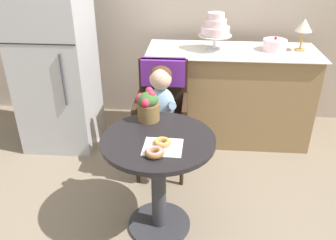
{
  "coord_description": "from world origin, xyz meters",
  "views": [
    {
      "loc": [
        0.21,
        -1.86,
        1.84
      ],
      "look_at": [
        0.05,
        0.15,
        0.77
      ],
      "focal_mm": 37.63,
      "sensor_mm": 36.0,
      "label": 1
    }
  ],
  "objects_px": {
    "tiered_cake_stand": "(215,28)",
    "refrigerator": "(55,58)",
    "wicker_chair": "(162,99)",
    "table_lamp": "(304,27)",
    "donut_mid": "(154,152)",
    "seated_child": "(160,103)",
    "cafe_table": "(158,166)",
    "flower_vase": "(148,106)",
    "donut_front": "(162,142)",
    "round_layer_cake": "(275,45)"
  },
  "relations": [
    {
      "from": "donut_front",
      "to": "table_lamp",
      "type": "xyz_separation_m",
      "value": [
        1.12,
        1.42,
        0.38
      ]
    },
    {
      "from": "table_lamp",
      "to": "refrigerator",
      "type": "xyz_separation_m",
      "value": [
        -2.2,
        -0.24,
        -0.27
      ]
    },
    {
      "from": "donut_mid",
      "to": "refrigerator",
      "type": "distance_m",
      "value": 1.67
    },
    {
      "from": "cafe_table",
      "to": "table_lamp",
      "type": "xyz_separation_m",
      "value": [
        1.16,
        1.34,
        0.61
      ]
    },
    {
      "from": "wicker_chair",
      "to": "tiered_cake_stand",
      "type": "height_order",
      "value": "tiered_cake_stand"
    },
    {
      "from": "cafe_table",
      "to": "tiered_cake_stand",
      "type": "relative_size",
      "value": 2.16
    },
    {
      "from": "wicker_chair",
      "to": "donut_mid",
      "type": "height_order",
      "value": "wicker_chair"
    },
    {
      "from": "tiered_cake_stand",
      "to": "table_lamp",
      "type": "height_order",
      "value": "tiered_cake_stand"
    },
    {
      "from": "round_layer_cake",
      "to": "cafe_table",
      "type": "bearing_deg",
      "value": -124.72
    },
    {
      "from": "seated_child",
      "to": "refrigerator",
      "type": "bearing_deg",
      "value": 153.29
    },
    {
      "from": "cafe_table",
      "to": "wicker_chair",
      "type": "height_order",
      "value": "wicker_chair"
    },
    {
      "from": "wicker_chair",
      "to": "donut_front",
      "type": "distance_m",
      "value": 0.84
    },
    {
      "from": "seated_child",
      "to": "donut_mid",
      "type": "xyz_separation_m",
      "value": [
        0.04,
        -0.79,
        0.06
      ]
    },
    {
      "from": "refrigerator",
      "to": "seated_child",
      "type": "bearing_deg",
      "value": -26.71
    },
    {
      "from": "seated_child",
      "to": "flower_vase",
      "type": "xyz_separation_m",
      "value": [
        -0.05,
        -0.36,
        0.15
      ]
    },
    {
      "from": "donut_front",
      "to": "tiered_cake_stand",
      "type": "xyz_separation_m",
      "value": [
        0.35,
        1.38,
        0.36
      ]
    },
    {
      "from": "seated_child",
      "to": "round_layer_cake",
      "type": "distance_m",
      "value": 1.25
    },
    {
      "from": "tiered_cake_stand",
      "to": "wicker_chair",
      "type": "bearing_deg",
      "value": -127.55
    },
    {
      "from": "table_lamp",
      "to": "tiered_cake_stand",
      "type": "bearing_deg",
      "value": -176.81
    },
    {
      "from": "tiered_cake_stand",
      "to": "flower_vase",
      "type": "bearing_deg",
      "value": -113.89
    },
    {
      "from": "tiered_cake_stand",
      "to": "refrigerator",
      "type": "xyz_separation_m",
      "value": [
        -1.43,
        -0.2,
        -0.25
      ]
    },
    {
      "from": "table_lamp",
      "to": "donut_mid",
      "type": "bearing_deg",
      "value": -127.04
    },
    {
      "from": "table_lamp",
      "to": "refrigerator",
      "type": "bearing_deg",
      "value": -173.7
    },
    {
      "from": "wicker_chair",
      "to": "tiered_cake_stand",
      "type": "bearing_deg",
      "value": 47.14
    },
    {
      "from": "wicker_chair",
      "to": "flower_vase",
      "type": "bearing_deg",
      "value": -100.59
    },
    {
      "from": "flower_vase",
      "to": "wicker_chair",
      "type": "bearing_deg",
      "value": 84.72
    },
    {
      "from": "cafe_table",
      "to": "table_lamp",
      "type": "distance_m",
      "value": 1.87
    },
    {
      "from": "donut_mid",
      "to": "round_layer_cake",
      "type": "distance_m",
      "value": 1.8
    },
    {
      "from": "flower_vase",
      "to": "cafe_table",
      "type": "bearing_deg",
      "value": -68.93
    },
    {
      "from": "cafe_table",
      "to": "tiered_cake_stand",
      "type": "distance_m",
      "value": 1.48
    },
    {
      "from": "round_layer_cake",
      "to": "table_lamp",
      "type": "xyz_separation_m",
      "value": [
        0.23,
        0.01,
        0.17
      ]
    },
    {
      "from": "seated_child",
      "to": "donut_mid",
      "type": "bearing_deg",
      "value": -87.02
    },
    {
      "from": "seated_child",
      "to": "refrigerator",
      "type": "distance_m",
      "value": 1.14
    },
    {
      "from": "seated_child",
      "to": "donut_front",
      "type": "xyz_separation_m",
      "value": [
        0.08,
        -0.67,
        0.06
      ]
    },
    {
      "from": "tiered_cake_stand",
      "to": "table_lamp",
      "type": "relative_size",
      "value": 1.17
    },
    {
      "from": "cafe_table",
      "to": "wicker_chair",
      "type": "bearing_deg",
      "value": 93.4
    },
    {
      "from": "wicker_chair",
      "to": "donut_front",
      "type": "height_order",
      "value": "wicker_chair"
    },
    {
      "from": "flower_vase",
      "to": "tiered_cake_stand",
      "type": "height_order",
      "value": "tiered_cake_stand"
    },
    {
      "from": "table_lamp",
      "to": "flower_vase",
      "type": "bearing_deg",
      "value": -138.45
    },
    {
      "from": "donut_front",
      "to": "refrigerator",
      "type": "distance_m",
      "value": 1.6
    },
    {
      "from": "donut_front",
      "to": "refrigerator",
      "type": "height_order",
      "value": "refrigerator"
    },
    {
      "from": "donut_front",
      "to": "round_layer_cake",
      "type": "relative_size",
      "value": 0.5
    },
    {
      "from": "wicker_chair",
      "to": "table_lamp",
      "type": "distance_m",
      "value": 1.42
    },
    {
      "from": "donut_mid",
      "to": "donut_front",
      "type": "bearing_deg",
      "value": 72.35
    },
    {
      "from": "donut_front",
      "to": "flower_vase",
      "type": "height_order",
      "value": "flower_vase"
    },
    {
      "from": "donut_front",
      "to": "refrigerator",
      "type": "relative_size",
      "value": 0.06
    },
    {
      "from": "cafe_table",
      "to": "refrigerator",
      "type": "distance_m",
      "value": 1.56
    },
    {
      "from": "donut_mid",
      "to": "seated_child",
      "type": "bearing_deg",
      "value": 92.98
    },
    {
      "from": "cafe_table",
      "to": "tiered_cake_stand",
      "type": "xyz_separation_m",
      "value": [
        0.38,
        1.3,
        0.59
      ]
    },
    {
      "from": "wicker_chair",
      "to": "tiered_cake_stand",
      "type": "distance_m",
      "value": 0.83
    }
  ]
}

